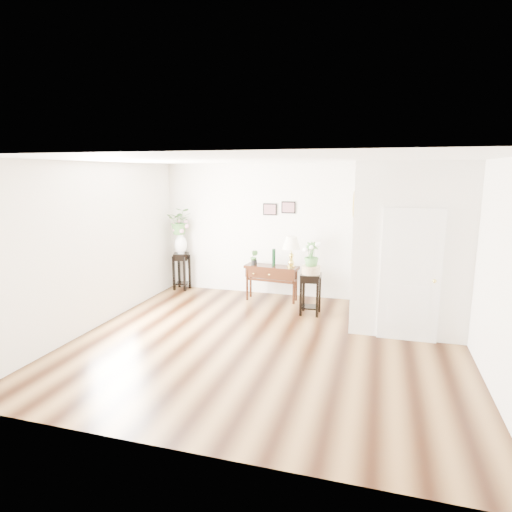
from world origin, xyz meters
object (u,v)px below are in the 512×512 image
at_px(console_table, 272,283).
at_px(plant_stand_a, 182,271).
at_px(table_lamp, 291,250).
at_px(plant_stand_b, 310,294).

bearing_deg(console_table, plant_stand_a, 178.67).
bearing_deg(table_lamp, console_table, 180.00).
xyz_separation_m(console_table, table_lamp, (0.41, 0.00, 0.72)).
relative_size(table_lamp, plant_stand_b, 0.82).
height_order(plant_stand_a, plant_stand_b, plant_stand_a).
bearing_deg(plant_stand_a, plant_stand_b, -16.48).
xyz_separation_m(plant_stand_a, plant_stand_b, (3.08, -0.91, -0.03)).
relative_size(table_lamp, plant_stand_a, 0.76).
xyz_separation_m(console_table, plant_stand_a, (-2.17, 0.26, 0.05)).
bearing_deg(plant_stand_a, table_lamp, -5.82).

